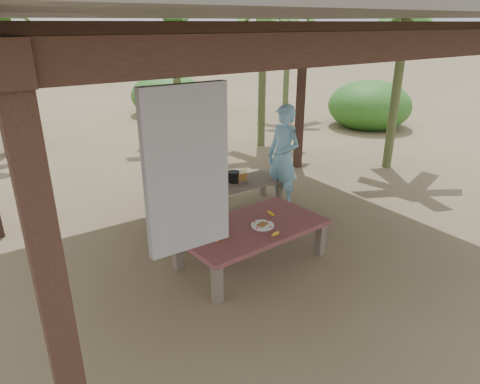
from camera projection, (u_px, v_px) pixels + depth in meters
ground at (253, 248)px, 5.78m from camera, size 80.00×80.00×0.00m
pavilion at (256, 28)px, 4.73m from camera, size 6.60×5.60×2.95m
work_table at (251, 230)px, 5.30m from camera, size 1.86×1.12×0.50m
bench at (218, 190)px, 6.68m from camera, size 2.21×0.64×0.45m
ripe_banana_bunch at (210, 230)px, 4.96m from camera, size 0.36×0.33×0.18m
plate at (262, 226)px, 5.23m from camera, size 0.28×0.28×0.04m
loose_banana_front at (275, 234)px, 5.02m from camera, size 0.18×0.11×0.04m
loose_banana_side at (271, 213)px, 5.55m from camera, size 0.07×0.15×0.04m
water_flask at (210, 217)px, 5.19m from camera, size 0.09×0.09×0.33m
green_banana_stalk at (204, 180)px, 6.46m from camera, size 0.30×0.30×0.33m
cooking_pot at (234, 177)px, 6.83m from camera, size 0.19×0.19×0.16m
skewer_rack at (243, 175)px, 6.79m from camera, size 0.18×0.08×0.24m
woman at (283, 157)px, 6.81m from camera, size 0.48×0.66×1.67m
banana_plant_ne at (263, 16)px, 9.50m from camera, size 1.80×1.80×3.45m
banana_plant_n at (175, 41)px, 9.84m from camera, size 1.80×1.80×2.90m
banana_plant_e at (406, 18)px, 7.92m from camera, size 1.80×1.80×3.41m
banana_plant_far at (289, 10)px, 12.49m from camera, size 1.80×1.80×3.68m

